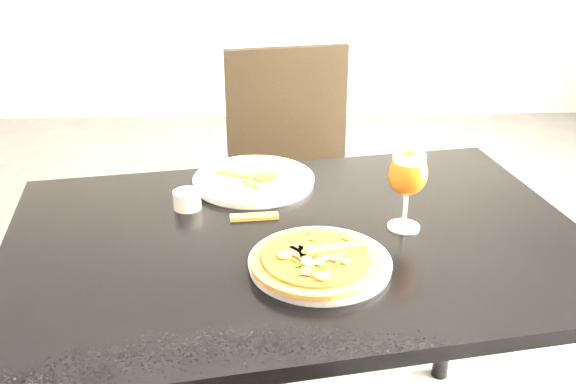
{
  "coord_description": "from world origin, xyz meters",
  "views": [
    {
      "loc": [
        0.2,
        -1.25,
        1.39
      ],
      "look_at": [
        0.24,
        -0.04,
        0.83
      ],
      "focal_mm": 40.0,
      "sensor_mm": 36.0,
      "label": 1
    }
  ],
  "objects_px": {
    "pizza": "(317,260)",
    "dining_table": "(298,272)",
    "chair_far": "(295,181)",
    "beer_glass": "(408,174)"
  },
  "relations": [
    {
      "from": "beer_glass",
      "to": "dining_table",
      "type": "bearing_deg",
      "value": -173.58
    },
    {
      "from": "pizza",
      "to": "beer_glass",
      "type": "height_order",
      "value": "beer_glass"
    },
    {
      "from": "beer_glass",
      "to": "chair_far",
      "type": "bearing_deg",
      "value": 104.36
    },
    {
      "from": "dining_table",
      "to": "chair_far",
      "type": "bearing_deg",
      "value": 78.51
    },
    {
      "from": "chair_far",
      "to": "beer_glass",
      "type": "bearing_deg",
      "value": -85.95
    },
    {
      "from": "chair_far",
      "to": "beer_glass",
      "type": "distance_m",
      "value": 0.87
    },
    {
      "from": "dining_table",
      "to": "beer_glass",
      "type": "height_order",
      "value": "beer_glass"
    },
    {
      "from": "dining_table",
      "to": "pizza",
      "type": "distance_m",
      "value": 0.18
    },
    {
      "from": "pizza",
      "to": "dining_table",
      "type": "bearing_deg",
      "value": 101.51
    },
    {
      "from": "beer_glass",
      "to": "pizza",
      "type": "bearing_deg",
      "value": -140.43
    }
  ]
}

